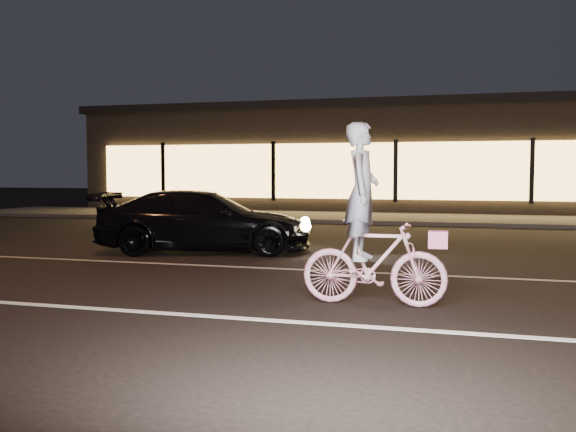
% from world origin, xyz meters
% --- Properties ---
extents(ground, '(90.00, 90.00, 0.00)m').
position_xyz_m(ground, '(0.00, 0.00, 0.00)').
color(ground, black).
rests_on(ground, ground).
extents(lane_stripe_near, '(60.00, 0.12, 0.01)m').
position_xyz_m(lane_stripe_near, '(0.00, -1.50, 0.00)').
color(lane_stripe_near, silver).
rests_on(lane_stripe_near, ground).
extents(lane_stripe_far, '(60.00, 0.10, 0.01)m').
position_xyz_m(lane_stripe_far, '(0.00, 2.00, 0.00)').
color(lane_stripe_far, gray).
rests_on(lane_stripe_far, ground).
extents(sidewalk, '(30.00, 4.00, 0.12)m').
position_xyz_m(sidewalk, '(0.00, 13.00, 0.06)').
color(sidewalk, '#383533').
rests_on(sidewalk, ground).
extents(storefront, '(25.40, 8.42, 4.20)m').
position_xyz_m(storefront, '(0.00, 18.97, 2.15)').
color(storefront, black).
rests_on(storefront, ground).
extents(cyclist, '(1.72, 0.59, 2.16)m').
position_xyz_m(cyclist, '(1.43, -0.43, 0.77)').
color(cyclist, '#D5386B').
rests_on(cyclist, ground).
extents(sedan, '(4.48, 2.73, 1.21)m').
position_xyz_m(sedan, '(-2.48, 3.72, 0.61)').
color(sedan, black).
rests_on(sedan, ground).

